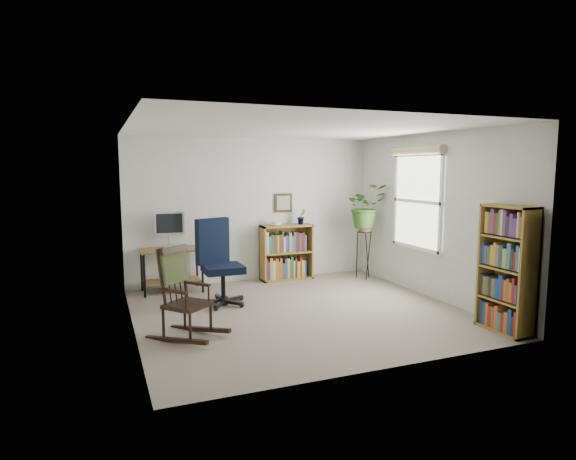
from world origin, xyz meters
name	(u,v)px	position (x,y,z in m)	size (l,w,h in m)	color
floor	(299,312)	(0.00, 0.00, 0.00)	(4.20, 4.00, 0.00)	gray
ceiling	(300,128)	(0.00, 0.00, 2.40)	(4.20, 4.00, 0.00)	silver
wall_back	(253,210)	(0.00, 2.00, 1.20)	(4.20, 0.00, 2.40)	silver
wall_front	(385,245)	(0.00, -2.00, 1.20)	(4.20, 0.00, 2.40)	silver
wall_left	(130,230)	(-2.10, 0.00, 1.20)	(0.00, 4.00, 2.40)	silver
wall_right	(431,216)	(2.10, 0.00, 1.20)	(0.00, 4.00, 2.40)	silver
window	(417,201)	(2.06, 0.30, 1.40)	(0.12, 1.20, 1.50)	white
desk	(172,270)	(-1.41, 1.70, 0.34)	(0.93, 0.51, 0.67)	brown
monitor	(169,230)	(-1.41, 1.84, 0.95)	(0.46, 0.16, 0.56)	silver
keyboard	(172,249)	(-1.41, 1.58, 0.69)	(0.40, 0.15, 0.03)	black
office_chair	(223,262)	(-0.85, 0.71, 0.61)	(0.67, 0.67, 1.22)	black
rocking_chair	(187,292)	(-1.55, -0.45, 0.52)	(0.54, 0.90, 1.05)	black
low_bookshelf	(287,252)	(0.54, 1.82, 0.47)	(0.89, 0.30, 0.94)	olive
tall_bookshelf	(507,269)	(1.92, -1.60, 0.74)	(0.28, 0.65, 1.48)	olive
plant_stand	(364,251)	(1.80, 1.37, 0.48)	(0.27, 0.27, 0.96)	black
spider_plant	(366,185)	(1.80, 1.37, 1.62)	(1.69, 1.88, 1.46)	#305C20
potted_plant_small	(302,221)	(0.82, 1.83, 1.00)	(0.13, 0.24, 0.11)	#305C20
framed_picture	(283,203)	(0.54, 1.97, 1.31)	(0.32, 0.04, 0.32)	black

